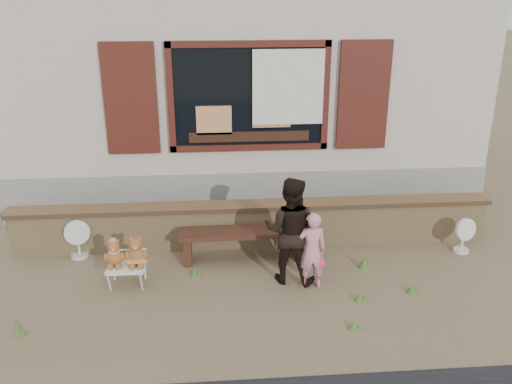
{
  "coord_description": "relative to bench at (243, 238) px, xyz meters",
  "views": [
    {
      "loc": [
        -0.56,
        -6.35,
        3.69
      ],
      "look_at": [
        0.0,
        0.6,
        1.0
      ],
      "focal_mm": 38.0,
      "sensor_mm": 36.0,
      "label": 1
    }
  ],
  "objects": [
    {
      "name": "bench",
      "position": [
        0.0,
        0.0,
        0.0
      ],
      "size": [
        1.8,
        0.41,
        0.46
      ],
      "rotation": [
        0.0,
        0.0,
        0.02
      ],
      "color": "#351C12",
      "rests_on": "ground"
    },
    {
      "name": "folding_chair",
      "position": [
        -1.54,
        -0.58,
        -0.07
      ],
      "size": [
        0.49,
        0.43,
        0.29
      ],
      "rotation": [
        0.0,
        0.0,
        -0.02
      ],
      "color": "white",
      "rests_on": "ground"
    },
    {
      "name": "teddy_bear_left",
      "position": [
        -1.68,
        -0.57,
        0.14
      ],
      "size": [
        0.28,
        0.24,
        0.37
      ],
      "primitive_type": null,
      "rotation": [
        0.0,
        0.0,
        -0.02
      ],
      "color": "brown",
      "rests_on": "folding_chair"
    },
    {
      "name": "brick_wall",
      "position": [
        0.19,
        0.47,
        0.01
      ],
      "size": [
        7.1,
        0.36,
        0.67
      ],
      "color": "tan",
      "rests_on": "ground"
    },
    {
      "name": "fan_right",
      "position": [
        3.21,
        -0.02,
        -0.07
      ],
      "size": [
        0.35,
        0.23,
        0.54
      ],
      "rotation": [
        0.0,
        0.0,
        0.29
      ],
      "color": "silver",
      "rests_on": "ground"
    },
    {
      "name": "child",
      "position": [
        0.83,
        -0.81,
        0.19
      ],
      "size": [
        0.39,
        0.27,
        1.04
      ],
      "primitive_type": "imported",
      "rotation": [
        0.0,
        0.0,
        3.19
      ],
      "color": "pink",
      "rests_on": "ground"
    },
    {
      "name": "shopfront",
      "position": [
        0.19,
        3.96,
        1.66
      ],
      "size": [
        8.04,
        5.13,
        4.0
      ],
      "color": "#9F9480",
      "rests_on": "ground"
    },
    {
      "name": "ground",
      "position": [
        0.19,
        -0.53,
        -0.33
      ],
      "size": [
        80.0,
        80.0,
        0.0
      ],
      "primitive_type": "plane",
      "color": "brown",
      "rests_on": "ground"
    },
    {
      "name": "teddy_bear_right",
      "position": [
        -1.4,
        -0.58,
        0.16
      ],
      "size": [
        0.3,
        0.26,
        0.41
      ],
      "primitive_type": null,
      "rotation": [
        0.0,
        0.0,
        -0.02
      ],
      "color": "brown",
      "rests_on": "folding_chair"
    },
    {
      "name": "grass_tufts",
      "position": [
        0.66,
        -1.01,
        -0.27
      ],
      "size": [
        4.87,
        1.57,
        0.15
      ],
      "color": "#456528",
      "rests_on": "ground"
    },
    {
      "name": "adult",
      "position": [
        0.58,
        -0.61,
        0.38
      ],
      "size": [
        0.84,
        0.75,
        1.44
      ],
      "primitive_type": "imported",
      "rotation": [
        0.0,
        0.0,
        2.8
      ],
      "color": "black",
      "rests_on": "ground"
    },
    {
      "name": "fan_left",
      "position": [
        -2.35,
        0.27,
        -0.04
      ],
      "size": [
        0.38,
        0.25,
        0.58
      ],
      "rotation": [
        0.0,
        0.0,
        0.28
      ],
      "color": "silver",
      "rests_on": "ground"
    }
  ]
}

